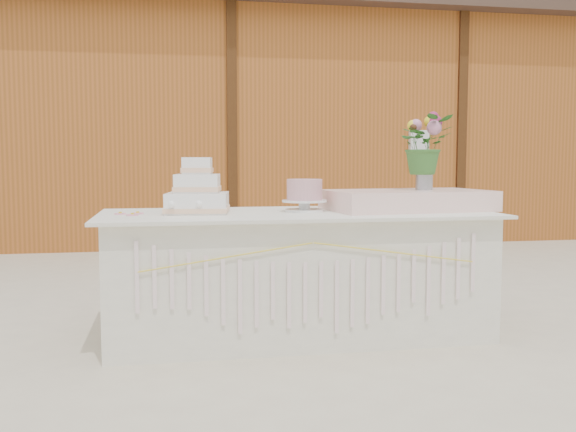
% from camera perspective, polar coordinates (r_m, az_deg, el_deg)
% --- Properties ---
extents(ground, '(80.00, 80.00, 0.00)m').
position_cam_1_polar(ground, '(4.09, 0.79, -10.46)').
color(ground, beige).
rests_on(ground, ground).
extents(barn, '(12.60, 4.60, 3.30)m').
position_cam_1_polar(barn, '(9.91, -6.23, 8.34)').
color(barn, '#A15421').
rests_on(barn, ground).
extents(cake_table, '(2.40, 1.00, 0.77)m').
position_cam_1_polar(cake_table, '(4.00, 0.81, -5.13)').
color(cake_table, white).
rests_on(cake_table, ground).
extents(wedding_cake, '(0.42, 0.42, 0.34)m').
position_cam_1_polar(wedding_cake, '(3.91, -8.04, 1.93)').
color(wedding_cake, white).
rests_on(wedding_cake, cake_table).
extents(pink_cake_stand, '(0.28, 0.28, 0.20)m').
position_cam_1_polar(pink_cake_stand, '(3.99, 1.47, 2.01)').
color(pink_cake_stand, white).
rests_on(pink_cake_stand, cake_table).
extents(satin_runner, '(1.07, 0.69, 0.13)m').
position_cam_1_polar(satin_runner, '(4.18, 10.57, 1.39)').
color(satin_runner, '#FFD4CD').
rests_on(satin_runner, cake_table).
extents(flower_vase, '(0.11, 0.11, 0.15)m').
position_cam_1_polar(flower_vase, '(4.25, 12.01, 3.29)').
color(flower_vase, '#AAAAAF').
rests_on(flower_vase, satin_runner).
extents(bouquet, '(0.35, 0.31, 0.38)m').
position_cam_1_polar(bouquet, '(4.25, 12.07, 6.87)').
color(bouquet, '#346A2A').
rests_on(bouquet, flower_vase).
extents(loose_flowers, '(0.18, 0.35, 0.02)m').
position_cam_1_polar(loose_flowers, '(3.90, -13.81, 0.27)').
color(loose_flowers, pink).
rests_on(loose_flowers, cake_table).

